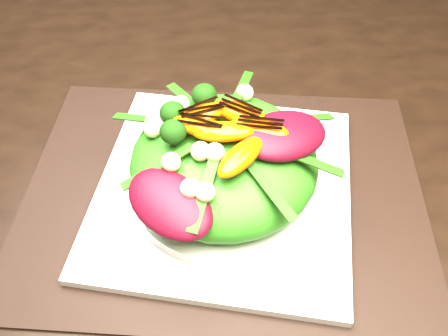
{
  "coord_description": "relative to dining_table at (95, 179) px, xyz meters",
  "views": [
    {
      "loc": [
        0.13,
        -0.39,
        1.2
      ],
      "look_at": [
        0.16,
        -0.05,
        0.8
      ],
      "focal_mm": 38.0,
      "sensor_mm": 36.0,
      "label": 1
    }
  ],
  "objects": [
    {
      "name": "radicchio_leaf",
      "position": [
        0.22,
        -0.06,
        0.12
      ],
      "size": [
        0.11,
        0.09,
        0.02
      ],
      "primitive_type": "ellipsoid",
      "rotation": [
        0.0,
        0.0,
        0.31
      ],
      "color": "#440713",
      "rests_on": "lettuce_mound"
    },
    {
      "name": "placemat",
      "position": [
        0.16,
        -0.05,
        0.02
      ],
      "size": [
        0.52,
        0.42,
        0.0
      ],
      "primitive_type": "cube",
      "rotation": [
        0.0,
        0.0,
        -0.16
      ],
      "color": "black",
      "rests_on": "dining_table"
    },
    {
      "name": "balsamic_drizzle",
      "position": [
        0.16,
        -0.04,
        0.13
      ],
      "size": [
        0.05,
        0.01,
        0.0
      ],
      "primitive_type": "cube",
      "rotation": [
        0.0,
        0.0,
        -0.11
      ],
      "color": "black",
      "rests_on": "orange_segment"
    },
    {
      "name": "plate_base",
      "position": [
        0.16,
        -0.05,
        0.03
      ],
      "size": [
        0.35,
        0.35,
        0.01
      ],
      "primitive_type": "cube",
      "rotation": [
        0.0,
        0.0,
        -0.25
      ],
      "color": "silver",
      "rests_on": "placemat"
    },
    {
      "name": "broccoli_floret",
      "position": [
        0.1,
        -0.02,
        0.13
      ],
      "size": [
        0.04,
        0.04,
        0.04
      ],
      "primitive_type": "sphere",
      "rotation": [
        0.0,
        0.0,
        -0.18
      ],
      "color": "black",
      "rests_on": "lettuce_mound"
    },
    {
      "name": "lettuce_mound",
      "position": [
        0.16,
        -0.05,
        0.08
      ],
      "size": [
        0.22,
        0.22,
        0.08
      ],
      "primitive_type": "ellipsoid",
      "rotation": [
        0.0,
        0.0,
        -0.07
      ],
      "color": "#327D17",
      "rests_on": "salad_bowl"
    },
    {
      "name": "dining_table",
      "position": [
        0.0,
        0.0,
        0.0
      ],
      "size": [
        1.6,
        0.9,
        0.75
      ],
      "primitive_type": "cube",
      "color": "black",
      "rests_on": "floor"
    },
    {
      "name": "macadamia_nut",
      "position": [
        0.19,
        -0.09,
        0.12
      ],
      "size": [
        0.02,
        0.02,
        0.02
      ],
      "primitive_type": "sphere",
      "rotation": [
        0.0,
        0.0,
        0.28
      ],
      "color": "#C5BF8A",
      "rests_on": "lettuce_mound"
    },
    {
      "name": "orange_segment",
      "position": [
        0.16,
        -0.04,
        0.12
      ],
      "size": [
        0.07,
        0.03,
        0.02
      ],
      "primitive_type": "ellipsoid",
      "rotation": [
        0.0,
        0.0,
        -0.11
      ],
      "color": "#F95704",
      "rests_on": "lettuce_mound"
    },
    {
      "name": "salad_bowl",
      "position": [
        0.16,
        -0.05,
        0.04
      ],
      "size": [
        0.24,
        0.24,
        0.02
      ],
      "primitive_type": "cylinder",
      "rotation": [
        0.0,
        0.0,
        0.12
      ],
      "color": "silver",
      "rests_on": "plate_base"
    }
  ]
}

